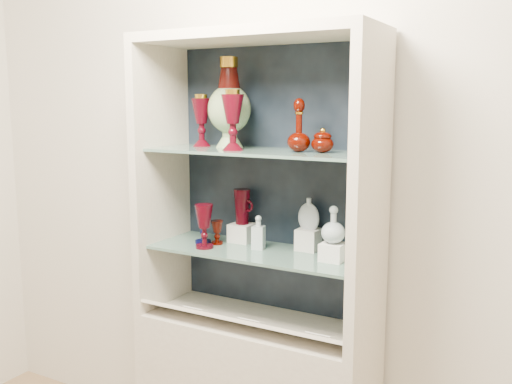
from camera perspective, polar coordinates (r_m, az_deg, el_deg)
The scene contains 29 objects.
wall_back at distance 2.51m, azimuth 2.43°, elevation 2.96°, with size 3.50×0.02×2.80m, color white.
cabinet_back_panel at distance 2.49m, azimuth 2.11°, elevation 1.17°, with size 0.98×0.02×1.15m, color black.
cabinet_side_left at distance 2.59m, azimuth -9.35°, elevation 1.36°, with size 0.04×0.40×1.15m, color beige.
cabinet_side_right at distance 2.14m, azimuth 11.35°, elevation -0.32°, with size 0.04×0.40×1.15m, color beige.
cabinet_top_cap at distance 2.31m, azimuth 0.00°, elevation 15.36°, with size 1.00×0.40×0.04m, color beige.
shelf_lower at distance 2.40m, azimuth 0.23°, elevation -5.99°, with size 0.92×0.34×0.01m, color slate.
shelf_upper at distance 2.32m, azimuth 0.24°, elevation 4.06°, with size 0.92×0.34×0.01m, color slate.
label_ledge at distance 2.37m, azimuth -1.32°, elevation -12.87°, with size 0.92×0.18×0.01m, color beige.
label_card_0 at distance 2.23m, azimuth 6.47°, elevation -14.01°, with size 0.10×0.07×0.00m, color white.
label_card_1 at distance 2.35m, azimuth -0.36°, elevation -12.73°, with size 0.10×0.07×0.00m, color white.
label_card_2 at distance 2.48m, azimuth -5.94°, elevation -11.54°, with size 0.10×0.07×0.00m, color white.
pedestal_lamp_left at distance 2.53m, azimuth -5.47°, elevation 7.14°, with size 0.09×0.09×0.23m, color #490510, non-canonical shape.
pedestal_lamp_right at distance 2.31m, azimuth -2.34°, elevation 7.20°, with size 0.09×0.09×0.24m, color #490510, non-canonical shape.
enamel_urn at distance 2.45m, azimuth -2.70°, elevation 8.91°, with size 0.18×0.18×0.38m, color #0A4420, non-canonical shape.
ruby_decanter_a at distance 2.23m, azimuth 4.32°, elevation 7.00°, with size 0.09×0.09×0.23m, color #410800, non-canonical shape.
ruby_decanter_b at distance 2.22m, azimuth 11.35°, elevation 6.53°, with size 0.09×0.09×0.21m, color #410800, non-canonical shape.
lidded_bowl at distance 2.22m, azimuth 6.68°, elevation 5.19°, with size 0.09×0.09×0.10m, color #410800, non-canonical shape.
cobalt_goblet at distance 2.51m, azimuth -5.34°, elevation -3.21°, with size 0.07×0.07×0.17m, color #05073B, non-canonical shape.
ruby_goblet_tall at distance 2.42m, azimuth -5.20°, elevation -3.44°, with size 0.08×0.08×0.19m, color #490510, non-canonical shape.
ruby_goblet_small at distance 2.49m, azimuth -3.91°, elevation -4.05°, with size 0.05×0.05×0.10m, color #410800, non-canonical shape.
riser_ruby_pitcher at distance 2.53m, azimuth -1.39°, elevation -4.09°, with size 0.10×0.10×0.08m, color silver.
ruby_pitcher at distance 2.51m, azimuth -1.40°, elevation -1.47°, with size 0.12×0.07×0.16m, color #490510, non-canonical shape.
clear_square_bottle at distance 2.40m, azimuth 0.24°, elevation -4.05°, with size 0.05×0.05×0.14m, color #A6BAC1, non-canonical shape.
riser_flat_flask at distance 2.40m, azimuth 5.25°, elevation -4.75°, with size 0.09×0.09×0.09m, color silver.
flat_flask at distance 2.38m, azimuth 5.29°, elevation -2.12°, with size 0.10×0.04×0.13m, color #B0BFC7, non-canonical shape.
riser_clear_round_decanter at distance 2.26m, azimuth 7.69°, elevation -5.96°, with size 0.09×0.09×0.07m, color silver.
clear_round_decanter at distance 2.23m, azimuth 7.75°, elevation -3.34°, with size 0.09×0.09×0.14m, color #A6BAC1, non-canonical shape.
riser_cameo_medallion at distance 2.27m, azimuth 10.87°, elevation -5.53°, with size 0.08×0.08×0.10m, color silver.
cameo_medallion at distance 2.25m, azimuth 10.96°, elevation -2.70°, with size 0.11×0.04×0.13m, color black, non-canonical shape.
Camera 1 is at (1.11, -0.48, 1.67)m, focal length 40.00 mm.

